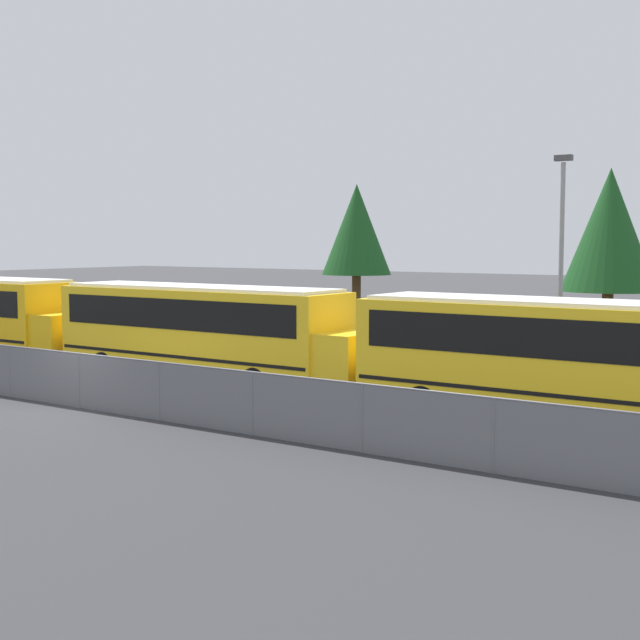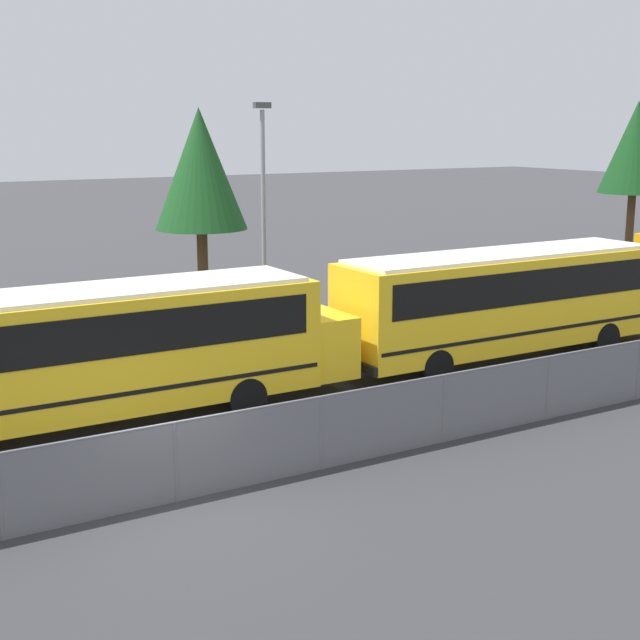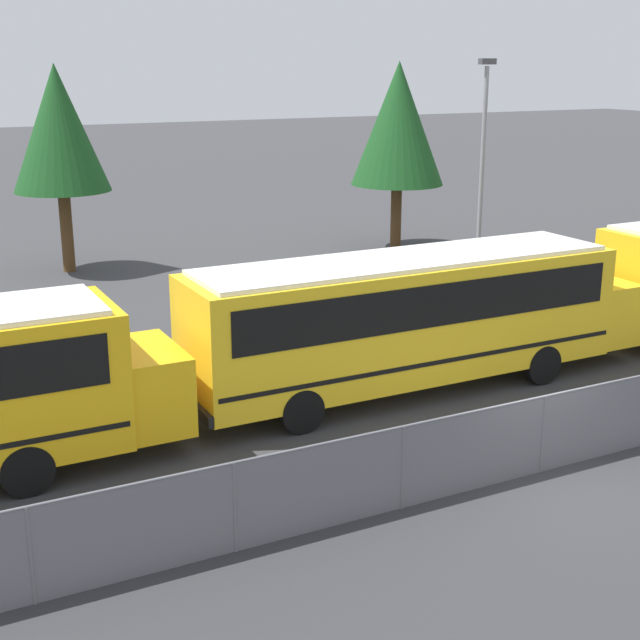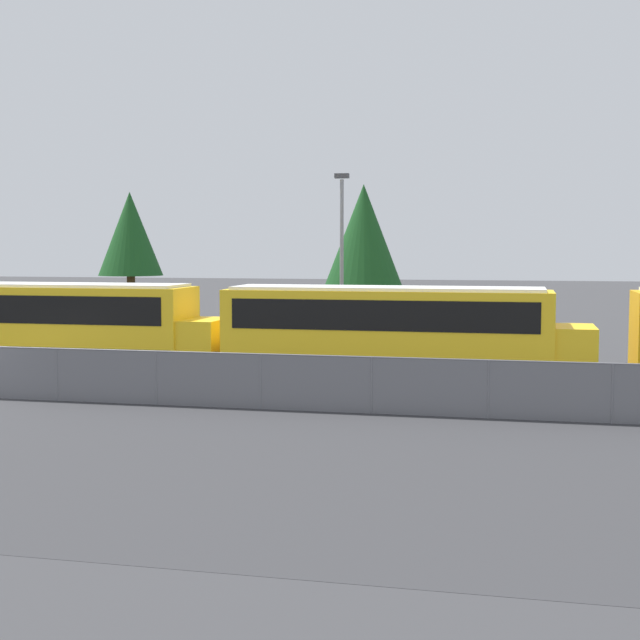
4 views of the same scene
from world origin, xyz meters
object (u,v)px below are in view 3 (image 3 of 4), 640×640
Objects in this scene: tree_1 at (59,129)px; tree_3 at (398,124)px; light_pole at (482,159)px; school_bus_3 at (414,312)px.

tree_3 reaches higher than tree_1.
tree_3 is (-0.02, 5.50, 0.87)m from light_pole.
school_bus_3 is at bearing -74.46° from tree_1.
tree_3 is at bearing 59.38° from school_bus_3.
light_pole is 5.57m from tree_3.
tree_3 is at bearing 90.24° from light_pole.
tree_1 is (-4.47, 16.09, 3.23)m from school_bus_3.
school_bus_3 is at bearing -134.05° from light_pole.
tree_3 reaches higher than school_bus_3.
light_pole is 1.02× the size of tree_1.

